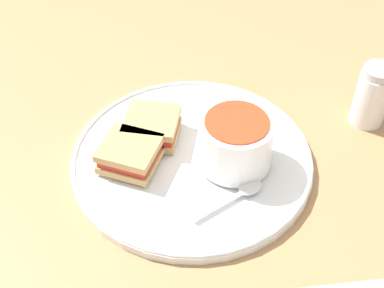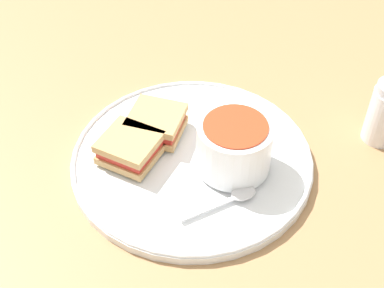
{
  "view_description": "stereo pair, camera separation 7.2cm",
  "coord_description": "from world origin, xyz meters",
  "px_view_note": "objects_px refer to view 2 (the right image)",
  "views": [
    {
      "loc": [
        0.49,
        0.17,
        0.55
      ],
      "look_at": [
        0.0,
        0.0,
        0.04
      ],
      "focal_mm": 50.0,
      "sensor_mm": 36.0,
      "label": 1
    },
    {
      "loc": [
        0.46,
        0.24,
        0.55
      ],
      "look_at": [
        0.0,
        0.0,
        0.04
      ],
      "focal_mm": 50.0,
      "sensor_mm": 36.0,
      "label": 2
    }
  ],
  "objects_px": {
    "soup_bowl": "(234,146)",
    "spoon": "(238,195)",
    "sandwich_half_far": "(130,148)",
    "sandwich_half_near": "(156,123)"
  },
  "relations": [
    {
      "from": "sandwich_half_far",
      "to": "sandwich_half_near",
      "type": "bearing_deg",
      "value": 173.5
    },
    {
      "from": "soup_bowl",
      "to": "sandwich_half_near",
      "type": "bearing_deg",
      "value": -95.12
    },
    {
      "from": "soup_bowl",
      "to": "sandwich_half_far",
      "type": "height_order",
      "value": "soup_bowl"
    },
    {
      "from": "soup_bowl",
      "to": "sandwich_half_far",
      "type": "bearing_deg",
      "value": -69.55
    },
    {
      "from": "sandwich_half_far",
      "to": "soup_bowl",
      "type": "bearing_deg",
      "value": 110.45
    },
    {
      "from": "spoon",
      "to": "sandwich_half_far",
      "type": "relative_size",
      "value": 1.3
    },
    {
      "from": "soup_bowl",
      "to": "spoon",
      "type": "distance_m",
      "value": 0.07
    },
    {
      "from": "sandwich_half_near",
      "to": "sandwich_half_far",
      "type": "relative_size",
      "value": 1.15
    },
    {
      "from": "soup_bowl",
      "to": "sandwich_half_near",
      "type": "relative_size",
      "value": 1.18
    },
    {
      "from": "soup_bowl",
      "to": "spoon",
      "type": "relative_size",
      "value": 1.04
    }
  ]
}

